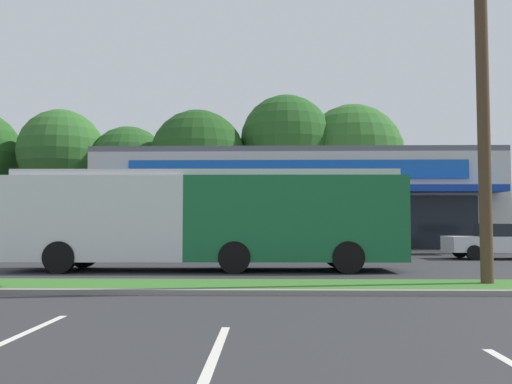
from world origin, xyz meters
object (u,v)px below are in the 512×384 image
car_2 (499,241)px  car_1 (35,242)px  city_bus (207,217)px  utility_pole (477,53)px

car_2 → car_1: bearing=0.2°
city_bus → car_1: city_bus is taller
city_bus → car_2: size_ratio=2.89×
utility_pole → car_2: 13.20m
city_bus → car_2: bearing=-153.4°
car_1 → car_2: size_ratio=1.03×
utility_pole → car_2: size_ratio=2.41×
utility_pole → car_2: bearing=65.8°
utility_pole → car_2: utility_pole is taller
car_2 → city_bus: bearing=27.3°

